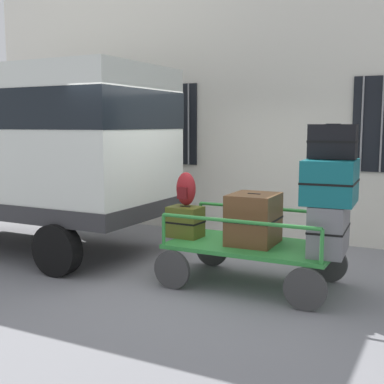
# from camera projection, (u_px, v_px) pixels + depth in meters

# --- Properties ---
(ground_plane) EXTENTS (40.00, 40.00, 0.00)m
(ground_plane) POSITION_uv_depth(u_px,v_px,m) (194.00, 271.00, 6.96)
(ground_plane) COLOR gray
(building_wall) EXTENTS (12.00, 0.38, 5.00)m
(building_wall) POSITION_uv_depth(u_px,v_px,m) (262.00, 96.00, 8.95)
(building_wall) COLOR silver
(building_wall) RESTS_ON ground
(van) EXTENTS (4.43, 2.19, 2.83)m
(van) POSITION_uv_depth(u_px,v_px,m) (31.00, 141.00, 8.08)
(van) COLOR silver
(van) RESTS_ON ground
(luggage_cart) EXTENTS (2.12, 1.21, 0.53)m
(luggage_cart) POSITION_uv_depth(u_px,v_px,m) (252.00, 253.00, 6.31)
(luggage_cart) COLOR #2D8438
(luggage_cart) RESTS_ON ground
(cart_railing) EXTENTS (1.99, 1.07, 0.40)m
(cart_railing) POSITION_uv_depth(u_px,v_px,m) (253.00, 218.00, 6.26)
(cart_railing) COLOR #2D8438
(cart_railing) RESTS_ON luggage_cart
(suitcase_left_bottom) EXTENTS (0.45, 0.35, 0.41)m
(suitcase_left_bottom) POSITION_uv_depth(u_px,v_px,m) (185.00, 222.00, 6.68)
(suitcase_left_bottom) COLOR #4C5119
(suitcase_left_bottom) RESTS_ON luggage_cart
(suitcase_midleft_bottom) EXTENTS (0.59, 0.67, 0.63)m
(suitcase_midleft_bottom) POSITION_uv_depth(u_px,v_px,m) (254.00, 219.00, 6.29)
(suitcase_midleft_bottom) COLOR brown
(suitcase_midleft_bottom) RESTS_ON luggage_cart
(suitcase_center_bottom) EXTENTS (0.46, 0.82, 0.58)m
(suitcase_center_bottom) POSITION_uv_depth(u_px,v_px,m) (329.00, 228.00, 5.84)
(suitcase_center_bottom) COLOR slate
(suitcase_center_bottom) RESTS_ON luggage_cart
(suitcase_center_middle) EXTENTS (0.62, 0.79, 0.50)m
(suitcase_center_middle) POSITION_uv_depth(u_px,v_px,m) (330.00, 182.00, 5.74)
(suitcase_center_middle) COLOR #0F5960
(suitcase_center_middle) RESTS_ON suitcase_center_bottom
(suitcase_center_top) EXTENTS (0.55, 0.33, 0.39)m
(suitcase_center_top) POSITION_uv_depth(u_px,v_px,m) (333.00, 141.00, 5.73)
(suitcase_center_top) COLOR black
(suitcase_center_top) RESTS_ON suitcase_center_middle
(backpack) EXTENTS (0.27, 0.22, 0.44)m
(backpack) POSITION_uv_depth(u_px,v_px,m) (186.00, 189.00, 6.68)
(backpack) COLOR maroon
(backpack) RESTS_ON suitcase_left_bottom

